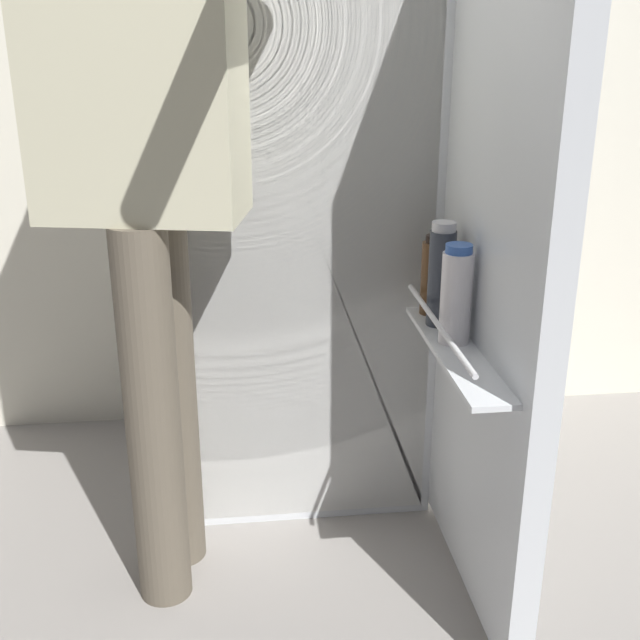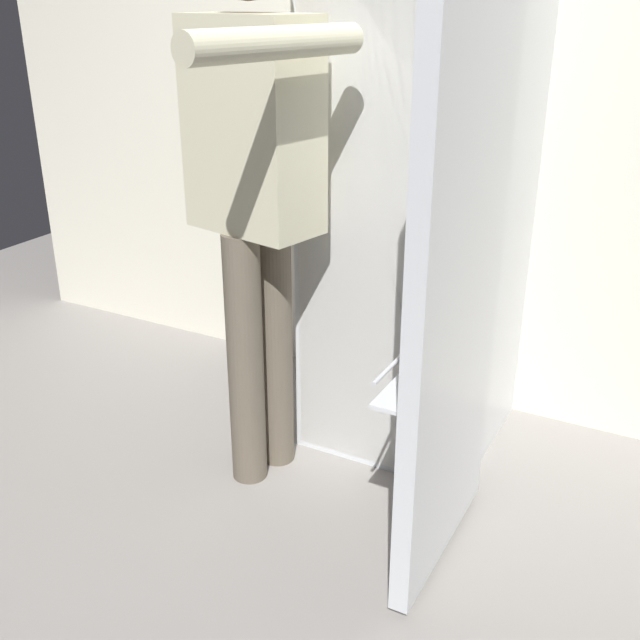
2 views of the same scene
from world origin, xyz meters
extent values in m
plane|color=gray|center=(0.00, 0.00, 0.00)|extent=(6.44, 6.44, 0.00)
cube|color=silver|center=(0.00, 0.94, 1.22)|extent=(4.40, 0.10, 2.43)
cube|color=silver|center=(0.00, 0.57, 0.83)|extent=(0.65, 0.64, 1.65)
cube|color=white|center=(0.00, 0.25, 0.83)|extent=(0.61, 0.01, 1.61)
cube|color=white|center=(0.00, 0.30, 0.89)|extent=(0.57, 0.09, 0.01)
cube|color=silver|center=(0.35, -0.06, 0.83)|extent=(0.06, 0.63, 1.60)
cube|color=white|center=(0.28, -0.06, 0.61)|extent=(0.09, 0.54, 0.01)
cylinder|color=silver|center=(0.24, -0.06, 0.67)|extent=(0.01, 0.52, 0.01)
cylinder|color=#333842|center=(0.28, 0.08, 0.72)|extent=(0.06, 0.06, 0.22)
cylinder|color=silver|center=(0.28, 0.08, 0.84)|extent=(0.05, 0.05, 0.02)
cylinder|color=white|center=(0.28, -0.02, 0.71)|extent=(0.07, 0.07, 0.20)
cylinder|color=#335BB2|center=(0.28, -0.02, 0.82)|extent=(0.06, 0.06, 0.02)
cylinder|color=brown|center=(0.28, 0.16, 0.70)|extent=(0.05, 0.05, 0.17)
cylinder|color=black|center=(0.28, 0.16, 0.79)|extent=(0.04, 0.04, 0.02)
cylinder|color=#665B4C|center=(-0.34, 0.14, 0.44)|extent=(0.12, 0.12, 0.88)
cylinder|color=#665B4C|center=(-0.37, 0.00, 0.44)|extent=(0.12, 0.12, 0.88)
cube|color=beige|center=(-0.35, 0.07, 1.20)|extent=(0.44, 0.30, 0.63)
cylinder|color=beige|center=(-0.31, 0.27, 1.18)|extent=(0.08, 0.08, 0.59)
cylinder|color=beige|center=(-0.11, -0.19, 1.45)|extent=(0.20, 0.59, 0.08)
camera|label=1|loc=(-0.19, -1.56, 1.26)|focal=44.61mm
camera|label=2|loc=(0.90, -1.85, 1.56)|focal=42.44mm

